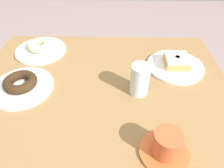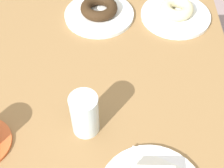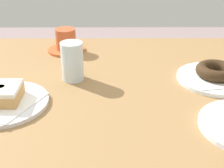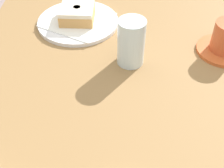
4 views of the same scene
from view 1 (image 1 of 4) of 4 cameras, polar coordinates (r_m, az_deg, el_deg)
The scene contains 12 objects.
table at distance 0.82m, azimuth -2.89°, elevation -4.99°, with size 1.00×0.81×0.73m.
plate_chocolate_ring at distance 0.84m, azimuth -23.96°, elevation -0.99°, with size 0.23×0.23×0.01m, color white.
napkin_chocolate_ring at distance 0.84m, azimuth -24.10°, elevation -0.61°, with size 0.16×0.16×0.00m, color white.
donut_chocolate_ring at distance 0.83m, azimuth -24.47°, elevation 0.37°, with size 0.12×0.12×0.04m, color #332111.
plate_sugar_ring at distance 1.03m, azimuth -19.35°, elevation 8.91°, with size 0.23×0.23×0.01m, color white.
napkin_sugar_ring at distance 1.03m, azimuth -19.45°, elevation 9.27°, with size 0.14×0.14×0.00m, color white.
donut_sugar_ring at distance 1.02m, azimuth -19.70°, elevation 10.21°, with size 0.11×0.11×0.04m, color beige.
plate_glazed_square at distance 0.92m, azimuth 17.33°, elevation 4.76°, with size 0.24×0.24×0.01m, color white.
napkin_glazed_square at distance 0.91m, azimuth 17.42°, elevation 5.12°, with size 0.17×0.17×0.00m, color white.
donut_glazed_square at distance 0.90m, azimuth 17.70°, elevation 6.25°, with size 0.10×0.10×0.04m.
water_glass at distance 0.73m, azimuth 7.78°, elevation 1.18°, with size 0.07×0.07×0.12m, color silver.
coffee_cup at distance 0.60m, azimuth 14.85°, elevation -16.37°, with size 0.14×0.14×0.09m.
Camera 1 is at (-0.05, 0.56, 1.26)m, focal length 32.53 mm.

